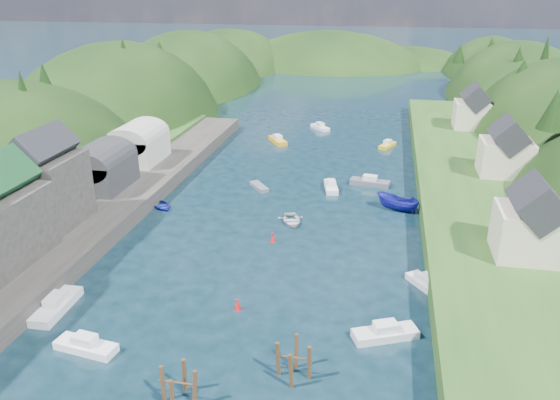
% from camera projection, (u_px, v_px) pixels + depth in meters
% --- Properties ---
extents(ground, '(600.00, 600.00, 0.00)m').
position_uv_depth(ground, '(307.00, 173.00, 87.01)').
color(ground, black).
rests_on(ground, ground).
extents(hillside_left, '(44.00, 245.56, 52.00)m').
position_uv_depth(hillside_left, '(122.00, 158.00, 120.81)').
color(hillside_left, black).
rests_on(hillside_left, ground).
extents(hillside_right, '(36.00, 245.56, 48.00)m').
position_uv_depth(hillside_right, '(557.00, 182.00, 104.49)').
color(hillside_right, black).
rests_on(hillside_right, ground).
extents(far_hills, '(103.00, 68.00, 44.00)m').
position_uv_depth(far_hills, '(358.00, 93.00, 203.66)').
color(far_hills, black).
rests_on(far_hills, ground).
extents(hill_trees, '(91.78, 149.00, 12.96)m').
position_uv_depth(hill_trees, '(326.00, 87.00, 95.65)').
color(hill_trees, black).
rests_on(hill_trees, ground).
extents(quay_left, '(12.00, 110.00, 2.00)m').
position_uv_depth(quay_left, '(65.00, 234.00, 63.64)').
color(quay_left, '#2D2B28').
rests_on(quay_left, ground).
extents(terrace_left_grass, '(12.00, 110.00, 2.50)m').
position_uv_depth(terrace_left_grass, '(11.00, 227.00, 64.79)').
color(terrace_left_grass, '#234719').
rests_on(terrace_left_grass, ground).
extents(boat_sheds, '(7.00, 21.00, 7.50)m').
position_uv_depth(boat_sheds, '(120.00, 151.00, 79.68)').
color(boat_sheds, '#2D2D30').
rests_on(boat_sheds, quay_left).
extents(terrace_right, '(16.00, 120.00, 2.40)m').
position_uv_depth(terrace_right, '(480.00, 200.00, 73.00)').
color(terrace_right, '#234719').
rests_on(terrace_right, ground).
extents(right_bank_cottages, '(9.00, 59.24, 8.41)m').
position_uv_depth(right_bank_cottages, '(498.00, 150.00, 78.30)').
color(right_bank_cottages, beige).
rests_on(right_bank_cottages, terrace_right).
extents(piling_cluster_near, '(2.89, 2.73, 3.53)m').
position_uv_depth(piling_cluster_near, '(179.00, 389.00, 39.28)').
color(piling_cluster_near, '#382314').
rests_on(piling_cluster_near, ground).
extents(piling_cluster_far, '(2.90, 2.73, 3.65)m').
position_uv_depth(piling_cluster_far, '(294.00, 364.00, 41.77)').
color(piling_cluster_far, '#382314').
rests_on(piling_cluster_far, ground).
extents(channel_buoy_near, '(0.70, 0.70, 1.10)m').
position_uv_depth(channel_buoy_near, '(238.00, 305.00, 50.75)').
color(channel_buoy_near, '#AE0D11').
rests_on(channel_buoy_near, ground).
extents(channel_buoy_far, '(0.70, 0.70, 1.10)m').
position_uv_depth(channel_buoy_far, '(273.00, 238.00, 63.98)').
color(channel_buoy_far, '#AE0D11').
rests_on(channel_buoy_far, ground).
extents(moored_boats, '(38.59, 97.72, 2.25)m').
position_uv_depth(moored_boats, '(278.00, 239.00, 63.45)').
color(moored_boats, silver).
rests_on(moored_boats, ground).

